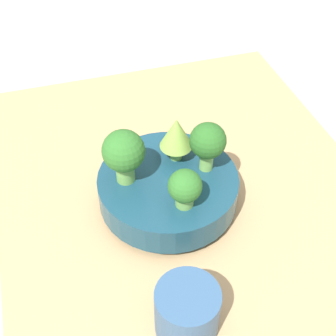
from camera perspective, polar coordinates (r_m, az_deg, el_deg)
name	(u,v)px	position (r m, az deg, el deg)	size (l,w,h in m)	color
ground_plane	(195,224)	(0.79, 3.33, -6.78)	(6.00, 6.00, 0.00)	#ADA89E
table	(196,218)	(0.78, 3.38, -6.06)	(0.87, 0.62, 0.03)	tan
bowl	(168,189)	(0.75, 0.00, -2.52)	(0.22, 0.22, 0.06)	navy
broccoli_floret_back	(208,142)	(0.71, 4.87, 3.15)	(0.06, 0.06, 0.09)	#7AB256
broccoli_floret_front	(124,153)	(0.69, -5.43, 1.84)	(0.06, 0.06, 0.09)	#6BA34C
romanesco_piece_far	(176,134)	(0.73, 1.02, 4.17)	(0.05, 0.05, 0.08)	#6BA34C
broccoli_floret_right	(185,187)	(0.67, 2.08, -2.39)	(0.05, 0.05, 0.06)	#6BA34C
cup	(187,311)	(0.62, 2.33, -17.02)	(0.08, 0.08, 0.08)	#33567F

